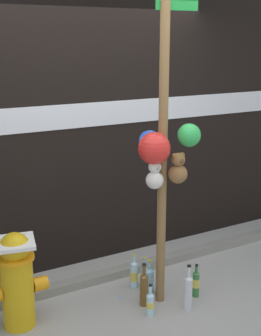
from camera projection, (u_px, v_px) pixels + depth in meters
ground_plane at (154, 319)px, 3.79m from camera, size 14.00×14.00×0.00m
building_wall at (85, 83)px, 4.41m from camera, size 10.00×0.21×3.62m
curb_strip at (112, 274)px, 4.44m from camera, size 8.00×0.12×0.08m
memorial_post at (163, 113)px, 3.61m from camera, size 0.51×0.46×3.00m
fire_hydrant at (17, 278)px, 3.60m from camera, size 0.48×0.36×0.80m
bottle_0 at (149, 280)px, 4.12m from camera, size 0.08×0.08×0.34m
bottle_1 at (144, 288)px, 3.95m from camera, size 0.07×0.07×0.39m
bottle_2 at (144, 275)px, 4.25m from camera, size 0.06×0.06×0.30m
bottle_3 at (160, 280)px, 4.14m from camera, size 0.06×0.06×0.33m
bottle_4 at (150, 303)px, 3.81m from camera, size 0.07×0.07×0.28m
bottle_5 at (188, 291)px, 3.89m from camera, size 0.07×0.07×0.41m
bottle_6 at (196, 283)px, 4.09m from camera, size 0.06×0.06×0.31m
bottle_7 at (134, 274)px, 4.25m from camera, size 0.07×0.07×0.33m
litter_0 at (239, 236)px, 5.39m from camera, size 0.05×0.09×0.01m
litter_1 at (121, 297)px, 4.11m from camera, size 0.06×0.07×0.01m
litter_2 at (23, 311)px, 3.89m from camera, size 0.15×0.15×0.01m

